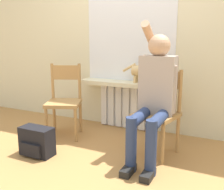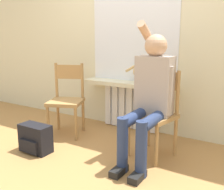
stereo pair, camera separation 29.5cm
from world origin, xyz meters
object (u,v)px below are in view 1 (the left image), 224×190
chair_left (64,100)px  person (155,92)px  cat (145,71)px  chair_right (158,111)px  backpack (37,142)px

chair_left → person: size_ratio=0.65×
chair_left → cat: (0.84, 0.49, 0.33)m
chair_right → person: person is taller
chair_left → person: (1.14, -0.12, 0.22)m
cat → chair_right: bearing=-57.7°
cat → backpack: size_ratio=1.41×
chair_left → cat: 1.03m
chair_right → chair_left: bearing=-167.5°
chair_left → backpack: bearing=-105.8°
backpack → person: bearing=23.9°
chair_right → cat: 0.67m
backpack → chair_left: bearing=97.2°
cat → person: bearing=-63.8°
chair_left → chair_right: size_ratio=1.00×
person → cat: size_ratio=2.75×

